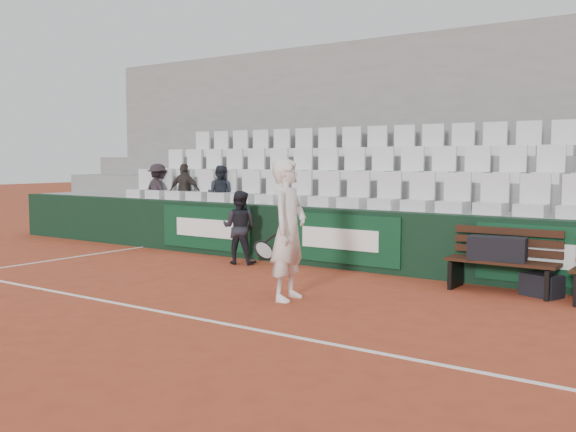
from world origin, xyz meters
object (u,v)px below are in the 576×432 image
(ball_kid, at_px, (239,227))
(spectator_a, at_px, (158,170))
(sports_bag_ground, at_px, (542,285))
(spectator_c, at_px, (220,172))
(water_bottle_near, at_px, (451,277))
(tennis_player, at_px, (288,230))
(bench_left, at_px, (501,276))
(sports_bag_left, at_px, (497,249))
(spectator_b, at_px, (184,171))

(ball_kid, bearing_deg, spectator_a, -38.13)
(sports_bag_ground, height_order, spectator_c, spectator_c)
(water_bottle_near, relative_size, tennis_player, 0.14)
(bench_left, xyz_separation_m, spectator_c, (-5.96, 1.01, 1.36))
(spectator_c, bearing_deg, sports_bag_ground, 156.46)
(spectator_a, bearing_deg, sports_bag_ground, -175.24)
(tennis_player, relative_size, spectator_c, 1.57)
(sports_bag_ground, bearing_deg, spectator_c, 171.62)
(bench_left, bearing_deg, ball_kid, -178.19)
(bench_left, bearing_deg, spectator_c, 170.40)
(sports_bag_left, bearing_deg, sports_bag_ground, 8.79)
(spectator_a, height_order, spectator_c, spectator_a)
(sports_bag_left, height_order, spectator_a, spectator_a)
(spectator_a, xyz_separation_m, spectator_c, (1.79, 0.00, -0.02))
(sports_bag_ground, relative_size, ball_kid, 0.39)
(sports_bag_left, relative_size, sports_bag_ground, 1.52)
(sports_bag_left, xyz_separation_m, spectator_b, (-6.89, 1.05, 0.99))
(water_bottle_near, bearing_deg, tennis_player, -124.74)
(water_bottle_near, height_order, tennis_player, tennis_player)
(sports_bag_ground, distance_m, ball_kid, 5.08)
(ball_kid, relative_size, spectator_a, 1.08)
(water_bottle_near, distance_m, spectator_c, 5.53)
(bench_left, bearing_deg, spectator_a, 172.59)
(water_bottle_near, distance_m, spectator_a, 7.24)
(ball_kid, bearing_deg, spectator_b, -43.91)
(sports_bag_left, bearing_deg, spectator_c, 169.97)
(bench_left, distance_m, spectator_a, 7.94)
(bench_left, xyz_separation_m, spectator_a, (-7.75, 1.01, 1.38))
(spectator_b, bearing_deg, water_bottle_near, 152.75)
(water_bottle_near, bearing_deg, spectator_b, 171.01)
(tennis_player, distance_m, spectator_b, 5.72)
(sports_bag_left, xyz_separation_m, spectator_c, (-5.91, 1.05, 0.97))
(tennis_player, height_order, ball_kid, tennis_player)
(bench_left, distance_m, spectator_b, 7.16)
(water_bottle_near, distance_m, spectator_b, 6.47)
(spectator_b, bearing_deg, sports_bag_left, 153.12)
(water_bottle_near, distance_m, ball_kid, 3.84)
(sports_bag_left, bearing_deg, tennis_player, -136.31)
(spectator_b, bearing_deg, ball_kid, 136.26)
(sports_bag_left, xyz_separation_m, tennis_player, (-2.11, -2.01, 0.31))
(sports_bag_left, height_order, tennis_player, tennis_player)
(bench_left, height_order, tennis_player, tennis_player)
(tennis_player, relative_size, spectator_b, 1.52)
(bench_left, distance_m, sports_bag_ground, 0.53)
(tennis_player, height_order, spectator_c, spectator_c)
(spectator_a, bearing_deg, ball_kid, 171.66)
(spectator_a, distance_m, spectator_c, 1.79)
(sports_bag_ground, relative_size, tennis_player, 0.27)
(bench_left, xyz_separation_m, ball_kid, (-4.53, -0.14, 0.42))
(bench_left, xyz_separation_m, sports_bag_left, (-0.06, -0.04, 0.39))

